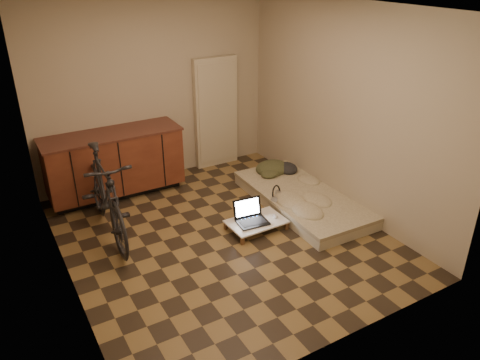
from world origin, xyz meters
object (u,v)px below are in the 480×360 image
bicycle (105,191)px  lap_desk (256,222)px  futon (302,199)px  laptop (251,217)px

bicycle → lap_desk: (1.58, -0.80, -0.49)m
bicycle → futon: bearing=-10.3°
futon → lap_desk: 0.89m
futon → lap_desk: futon is taller
bicycle → futon: 2.56m
laptop → lap_desk: bearing=-26.7°
bicycle → laptop: (1.52, -0.76, -0.42)m
futon → laptop: laptop is taller
lap_desk → bicycle: bearing=152.1°
bicycle → futon: size_ratio=0.87×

